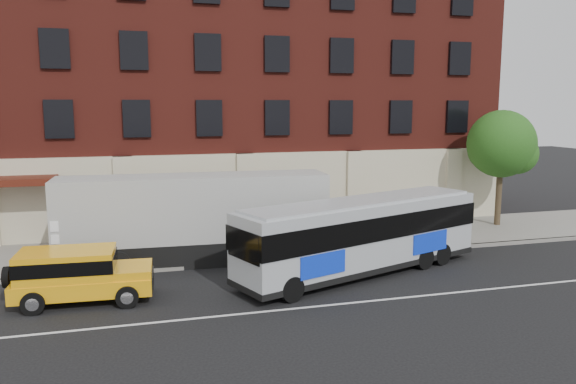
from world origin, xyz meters
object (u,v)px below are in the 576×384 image
object	(u,v)px
sign_pole	(56,241)
yellow_suv	(77,272)
shipping_container	(195,220)
street_tree	(502,146)
city_bus	(362,233)

from	to	relation	value
sign_pole	yellow_suv	world-z (taller)	sign_pole
sign_pole	shipping_container	bearing A→B (deg)	8.64
street_tree	shipping_container	bearing A→B (deg)	-171.40
sign_pole	street_tree	world-z (taller)	street_tree
sign_pole	city_bus	distance (m)	11.80
sign_pole	city_bus	xyz separation A→B (m)	(11.51, -2.62, 0.19)
city_bus	street_tree	bearing A→B (deg)	29.48
shipping_container	yellow_suv	bearing A→B (deg)	-138.39
city_bus	shipping_container	xyz separation A→B (m)	(-6.13, 3.44, 0.19)
yellow_suv	shipping_container	size ratio (longest dim) A/B	0.43
yellow_suv	shipping_container	xyz separation A→B (m)	(4.39, 3.90, 0.79)
shipping_container	sign_pole	bearing A→B (deg)	-171.36
sign_pole	street_tree	bearing A→B (deg)	8.61
street_tree	shipping_container	world-z (taller)	street_tree
street_tree	shipping_container	xyz separation A→B (m)	(-16.66, -2.52, -2.57)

